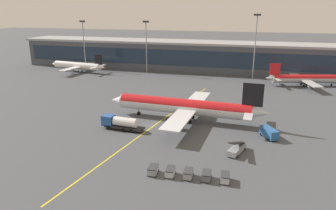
{
  "coord_description": "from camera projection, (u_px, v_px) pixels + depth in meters",
  "views": [
    {
      "loc": [
        24.96,
        -71.03,
        28.52
      ],
      "look_at": [
        3.68,
        3.7,
        4.5
      ],
      "focal_mm": 33.39,
      "sensor_mm": 36.0,
      "label": 1
    }
  ],
  "objects": [
    {
      "name": "baggage_cart_4",
      "position": [
        225.0,
        178.0,
        53.57
      ],
      "size": [
        1.78,
        2.75,
        1.48
      ],
      "color": "#B2B7BC",
      "rests_on": "ground_plane"
    },
    {
      "name": "crew_van",
      "position": [
        269.0,
        133.0,
        71.61
      ],
      "size": [
        4.37,
        5.37,
        2.3
      ],
      "color": "#285B9E",
      "rests_on": "ground_plane"
    },
    {
      "name": "main_airliner",
      "position": [
        184.0,
        106.0,
        82.31
      ],
      "size": [
        43.17,
        34.22,
        11.37
      ],
      "color": "silver",
      "rests_on": "ground_plane"
    },
    {
      "name": "apron_lead_in_line",
      "position": [
        158.0,
        123.0,
        81.66
      ],
      "size": [
        12.16,
        79.16,
        0.01
      ],
      "primitive_type": "cube",
      "rotation": [
        0.0,
        0.0,
        -0.15
      ],
      "color": "yellow",
      "rests_on": "ground_plane"
    },
    {
      "name": "belt_loader",
      "position": [
        237.0,
        149.0,
        64.11
      ],
      "size": [
        3.68,
        6.97,
        3.49
      ],
      "color": "gray",
      "rests_on": "ground_plane"
    },
    {
      "name": "baggage_cart_1",
      "position": [
        170.0,
        172.0,
        55.5
      ],
      "size": [
        1.78,
        2.75,
        1.48
      ],
      "color": "#B2B7BC",
      "rests_on": "ground_plane"
    },
    {
      "name": "commuter_jet_near",
      "position": [
        78.0,
        66.0,
        146.21
      ],
      "size": [
        30.88,
        24.46,
        8.88
      ],
      "color": "white",
      "rests_on": "ground_plane"
    },
    {
      "name": "fuel_tanker",
      "position": [
        120.0,
        123.0,
        76.64
      ],
      "size": [
        10.95,
        3.28,
        3.25
      ],
      "color": "#232326",
      "rests_on": "ground_plane"
    },
    {
      "name": "terminal_building",
      "position": [
        182.0,
        55.0,
        150.88
      ],
      "size": [
        162.23,
        18.96,
        13.76
      ],
      "color": "#424751",
      "rests_on": "ground_plane"
    },
    {
      "name": "apron_light_mast_2",
      "position": [
        84.0,
        41.0,
        149.88
      ],
      "size": [
        2.8,
        0.5,
        23.21
      ],
      "color": "gray",
      "rests_on": "ground_plane"
    },
    {
      "name": "apron_light_mast_1",
      "position": [
        255.0,
        42.0,
        128.56
      ],
      "size": [
        2.8,
        0.5,
        26.58
      ],
      "color": "gray",
      "rests_on": "ground_plane"
    },
    {
      "name": "apron_light_mast_0",
      "position": [
        146.0,
        43.0,
        141.53
      ],
      "size": [
        2.8,
        0.5,
        23.41
      ],
      "color": "gray",
      "rests_on": "ground_plane"
    },
    {
      "name": "baggage_cart_3",
      "position": [
        206.0,
        176.0,
        54.22
      ],
      "size": [
        1.78,
        2.75,
        1.48
      ],
      "color": "#595B60",
      "rests_on": "ground_plane"
    },
    {
      "name": "ground_plane",
      "position": [
        150.0,
        125.0,
        80.22
      ],
      "size": [
        700.0,
        700.0,
        0.0
      ],
      "primitive_type": "plane",
      "color": "#47494F"
    },
    {
      "name": "baggage_cart_2",
      "position": [
        188.0,
        174.0,
        54.86
      ],
      "size": [
        1.78,
        2.75,
        1.48
      ],
      "color": "gray",
      "rests_on": "ground_plane"
    },
    {
      "name": "commuter_jet_far",
      "position": [
        307.0,
        79.0,
        119.51
      ],
      "size": [
        31.56,
        25.24,
        8.71
      ],
      "color": "#B2B7BC",
      "rests_on": "ground_plane"
    },
    {
      "name": "baggage_cart_0",
      "position": [
        153.0,
        170.0,
        56.14
      ],
      "size": [
        1.78,
        2.75,
        1.48
      ],
      "color": "gray",
      "rests_on": "ground_plane"
    }
  ]
}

